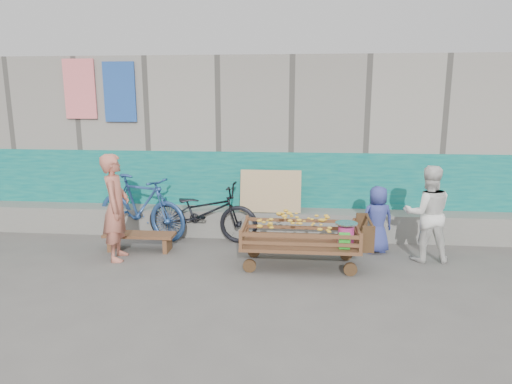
# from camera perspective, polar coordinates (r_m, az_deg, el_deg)

# --- Properties ---
(ground) EXTENTS (80.00, 80.00, 0.00)m
(ground) POSITION_cam_1_polar(r_m,az_deg,el_deg) (5.66, -2.82, -12.48)
(ground) COLOR #575450
(ground) RESTS_ON ground
(building_wall) EXTENTS (12.00, 3.50, 3.00)m
(building_wall) POSITION_cam_1_polar(r_m,az_deg,el_deg) (9.22, 0.71, 6.52)
(building_wall) COLOR gray
(building_wall) RESTS_ON ground
(banana_cart) EXTENTS (1.76, 0.81, 0.75)m
(banana_cart) POSITION_cam_1_polar(r_m,az_deg,el_deg) (6.34, 5.26, -4.87)
(banana_cart) COLOR brown
(banana_cart) RESTS_ON ground
(bench) EXTENTS (1.08, 0.32, 0.27)m
(bench) POSITION_cam_1_polar(r_m,az_deg,el_deg) (7.26, -14.33, -5.58)
(bench) COLOR brown
(bench) RESTS_ON ground
(vendor_man) EXTENTS (0.46, 0.62, 1.55)m
(vendor_man) POSITION_cam_1_polar(r_m,az_deg,el_deg) (6.83, -17.11, -1.84)
(vendor_man) COLOR #C16C57
(vendor_man) RESTS_ON ground
(woman) EXTENTS (0.68, 0.53, 1.39)m
(woman) POSITION_cam_1_polar(r_m,az_deg,el_deg) (6.94, 20.63, -2.55)
(woman) COLOR white
(woman) RESTS_ON ground
(child) EXTENTS (0.57, 0.44, 1.03)m
(child) POSITION_cam_1_polar(r_m,az_deg,el_deg) (7.11, 14.91, -3.34)
(child) COLOR #36408E
(child) RESTS_ON ground
(bicycle_dark) EXTENTS (1.87, 0.77, 0.96)m
(bicycle_dark) POSITION_cam_1_polar(r_m,az_deg,el_deg) (7.48, -6.69, -2.53)
(bicycle_dark) COLOR black
(bicycle_dark) RESTS_ON ground
(bicycle_blue) EXTENTS (1.83, 1.09, 1.06)m
(bicycle_blue) POSITION_cam_1_polar(r_m,az_deg,el_deg) (7.82, -14.22, -1.78)
(bicycle_blue) COLOR #294D8C
(bicycle_blue) RESTS_ON ground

